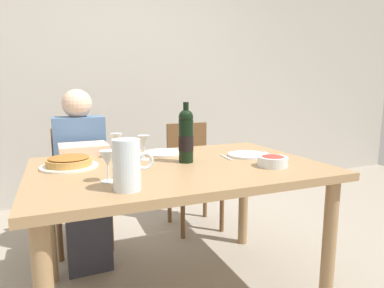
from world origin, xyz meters
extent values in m
cube|color=#B2ADA3|center=(0.00, 1.95, 1.40)|extent=(8.00, 0.10, 2.80)
cube|color=#9E7A51|center=(0.00, 0.00, 0.74)|extent=(1.50, 1.00, 0.04)
cylinder|color=#9E7A51|center=(0.67, -0.42, 0.36)|extent=(0.07, 0.07, 0.72)
cylinder|color=#9E7A51|center=(-0.67, 0.42, 0.36)|extent=(0.07, 0.07, 0.72)
cylinder|color=#9E7A51|center=(0.67, 0.42, 0.36)|extent=(0.07, 0.07, 0.72)
cylinder|color=black|center=(0.06, 0.04, 0.88)|extent=(0.08, 0.08, 0.24)
sphere|color=black|center=(0.06, 0.04, 1.01)|extent=(0.08, 0.08, 0.08)
cylinder|color=black|center=(0.06, 0.04, 1.06)|extent=(0.03, 0.03, 0.07)
cylinder|color=black|center=(0.06, 0.04, 0.87)|extent=(0.08, 0.08, 0.08)
cylinder|color=silver|center=(-0.34, -0.34, 0.86)|extent=(0.11, 0.11, 0.21)
cylinder|color=silver|center=(-0.34, -0.34, 0.83)|extent=(0.10, 0.10, 0.12)
torus|color=silver|center=(-0.27, -0.34, 0.87)|extent=(0.07, 0.01, 0.07)
cylinder|color=silver|center=(-0.54, 0.16, 0.77)|extent=(0.29, 0.29, 0.01)
cylinder|color=#C18E47|center=(-0.54, 0.16, 0.79)|extent=(0.23, 0.23, 0.03)
ellipsoid|color=#9E6028|center=(-0.54, 0.16, 0.81)|extent=(0.20, 0.20, 0.02)
cylinder|color=silver|center=(0.44, -0.23, 0.79)|extent=(0.16, 0.16, 0.05)
ellipsoid|color=#B2382D|center=(0.44, -0.23, 0.80)|extent=(0.13, 0.13, 0.04)
cylinder|color=silver|center=(-0.40, -0.19, 0.76)|extent=(0.06, 0.06, 0.00)
cylinder|color=silver|center=(-0.40, -0.19, 0.80)|extent=(0.01, 0.01, 0.07)
cone|color=silver|center=(-0.40, -0.19, 0.86)|extent=(0.07, 0.07, 0.07)
cylinder|color=silver|center=(-0.14, 0.19, 0.76)|extent=(0.06, 0.06, 0.00)
cylinder|color=silver|center=(-0.14, 0.19, 0.80)|extent=(0.01, 0.01, 0.07)
cone|color=silver|center=(-0.14, 0.19, 0.87)|extent=(0.07, 0.07, 0.07)
cylinder|color=silver|center=(-0.27, 0.30, 0.76)|extent=(0.06, 0.06, 0.00)
cylinder|color=silver|center=(-0.27, 0.30, 0.80)|extent=(0.01, 0.01, 0.07)
cone|color=silver|center=(-0.27, 0.30, 0.87)|extent=(0.07, 0.07, 0.08)
cylinder|color=#470A14|center=(-0.27, 0.30, 0.85)|extent=(0.04, 0.04, 0.03)
cylinder|color=silver|center=(0.47, 0.06, 0.77)|extent=(0.24, 0.24, 0.01)
cylinder|color=silver|center=(0.03, 0.32, 0.77)|extent=(0.27, 0.27, 0.01)
cube|color=silver|center=(0.32, 0.06, 0.76)|extent=(0.03, 0.16, 0.00)
cube|color=silver|center=(0.62, 0.06, 0.76)|extent=(0.04, 0.18, 0.00)
cube|color=silver|center=(0.18, 0.32, 0.76)|extent=(0.01, 0.18, 0.00)
cube|color=silver|center=(-0.12, 0.32, 0.76)|extent=(0.03, 0.16, 0.00)
cube|color=brown|center=(-0.45, 0.83, 0.46)|extent=(0.41, 0.41, 0.02)
cube|color=brown|center=(-0.45, 1.02, 0.67)|extent=(0.36, 0.04, 0.40)
cylinder|color=brown|center=(-0.62, 0.66, 0.23)|extent=(0.04, 0.04, 0.45)
cylinder|color=brown|center=(-0.28, 0.67, 0.23)|extent=(0.04, 0.04, 0.45)
cylinder|color=brown|center=(-0.62, 1.00, 0.23)|extent=(0.04, 0.04, 0.45)
cylinder|color=brown|center=(-0.28, 1.01, 0.23)|extent=(0.04, 0.04, 0.45)
cube|color=#4C6B93|center=(-0.45, 0.79, 0.72)|extent=(0.34, 0.21, 0.50)
sphere|color=beige|center=(-0.45, 0.79, 1.06)|extent=(0.20, 0.20, 0.20)
cube|color=#33333D|center=(-0.45, 0.60, 0.47)|extent=(0.31, 0.39, 0.14)
cube|color=#33333D|center=(-0.44, 0.45, 0.20)|extent=(0.27, 0.13, 0.40)
cube|color=beige|center=(-0.44, 0.51, 0.79)|extent=(0.29, 0.25, 0.06)
cube|color=brown|center=(0.45, 0.83, 0.46)|extent=(0.41, 0.41, 0.02)
cube|color=brown|center=(0.45, 1.02, 0.67)|extent=(0.36, 0.04, 0.40)
cylinder|color=brown|center=(0.28, 0.67, 0.23)|extent=(0.04, 0.04, 0.45)
cylinder|color=brown|center=(0.62, 0.66, 0.23)|extent=(0.04, 0.04, 0.45)
cylinder|color=brown|center=(0.28, 1.01, 0.23)|extent=(0.04, 0.04, 0.45)
cylinder|color=brown|center=(0.62, 1.00, 0.23)|extent=(0.04, 0.04, 0.45)
camera|label=1|loc=(-0.59, -1.62, 1.16)|focal=30.84mm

